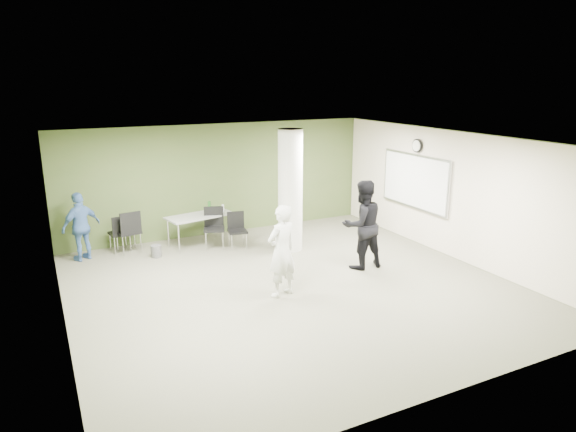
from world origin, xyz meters
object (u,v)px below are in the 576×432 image
folding_table (200,217)px  woman_white (282,251)px  chair_back_left (120,231)px  man_blue (81,226)px  man_black (362,225)px

folding_table → woman_white: bearing=-94.8°
chair_back_left → man_blue: man_blue is taller
chair_back_left → man_black: man_black is taller
folding_table → man_black: (2.56, -2.99, 0.24)m
woman_white → folding_table: bearing=-99.3°
man_black → woman_white: bearing=15.9°
woman_white → man_blue: (-3.07, 3.69, -0.10)m
folding_table → chair_back_left: 1.84m
chair_back_left → man_black: 5.49m
folding_table → woman_white: 3.57m
woman_white → man_black: size_ratio=0.92×
chair_back_left → man_blue: size_ratio=0.57×
chair_back_left → man_blue: bearing=3.9°
folding_table → man_black: bearing=-61.1°
man_black → man_blue: size_ratio=1.23×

